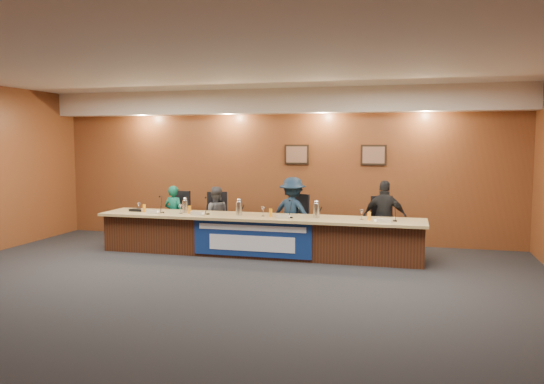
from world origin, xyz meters
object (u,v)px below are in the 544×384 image
Objects in this scene: office_chair_a at (176,220)px; carafe_mid at (239,208)px; banner at (252,239)px; panelist_b at (215,216)px; panelist_a at (174,214)px; office_chair_b at (217,221)px; panelist_c at (293,213)px; office_chair_d at (385,228)px; office_chair_c at (294,225)px; speakerphone at (137,210)px; panelist_d at (385,217)px; carafe_right at (316,211)px; dais_body at (258,237)px; carafe_left at (185,206)px.

office_chair_a is 1.88× the size of carafe_mid.
banner is 2.35m from office_chair_a.
banner is 1.57m from panelist_b.
panelist_a is 2.53× the size of office_chair_b.
panelist_c reaches higher than panelist_b.
office_chair_d is at bearing -161.74° from panelist_c.
banner is 4.58× the size of office_chair_d.
panelist_a is 1.84m from carafe_mid.
carafe_mid is (0.76, -0.83, 0.40)m from office_chair_b.
speakerphone is (-2.99, -0.81, 0.30)m from office_chair_c.
panelist_d is 1.39m from carafe_right.
banner is 1.54× the size of panelist_c.
panelist_a is 4.31m from office_chair_d.
carafe_right is at bearing 1.18° from carafe_mid.
panelist_d is 2.75m from carafe_mid.
dais_body is at bearing 90.00° from banner.
panelist_c reaches higher than office_chair_d.
carafe_mid is (-0.86, -0.83, 0.40)m from office_chair_c.
carafe_right reaches higher than office_chair_c.
banner is 1.57× the size of panelist_d.
speakerphone is (-0.46, -0.81, 0.30)m from office_chair_a.
carafe_mid is 1.46m from carafe_right.
carafe_right is at bearing -1.51° from dais_body.
office_chair_b is at bearing 6.55° from office_chair_a.
banner is at bearing 31.58° from panelist_d.
office_chair_a is 1.84× the size of carafe_right.
speakerphone is (-1.37, -0.71, 0.17)m from panelist_b.
panelist_c is 3.08m from speakerphone.
panelist_b is (-1.11, 0.67, 0.26)m from dais_body.
banner reaches higher than office_chair_b.
carafe_right is (2.22, -0.70, 0.27)m from panelist_b.
panelist_c is (2.53, 0.00, 0.11)m from panelist_a.
office_chair_a is (0.00, 0.10, -0.13)m from panelist_a.
office_chair_c is 1.84× the size of carafe_right.
banner reaches higher than office_chair_c.
carafe_right is (-1.18, -0.80, 0.40)m from office_chair_d.
panelist_d is at bearing 9.44° from carafe_left.
office_chair_d is at bearing 9.62° from speakerphone.
office_chair_a is at bearing 162.00° from office_chair_b.
dais_body is 12.50× the size of office_chair_c.
office_chair_d is at bearing 21.68° from office_chair_c.
carafe_mid reaches higher than office_chair_a.
banner is 8.60× the size of carafe_mid.
office_chair_d is (3.40, 0.00, 0.00)m from office_chair_b.
speakerphone is (-4.77, -0.81, 0.30)m from office_chair_d.
panelist_c is 2.98× the size of office_chair_a.
speakerphone is (-2.99, -0.71, 0.06)m from panelist_c.
panelist_d is at bearing -171.08° from panelist_a.
banner is at bearing 116.61° from panelist_b.
panelist_c reaches higher than office_chair_a.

